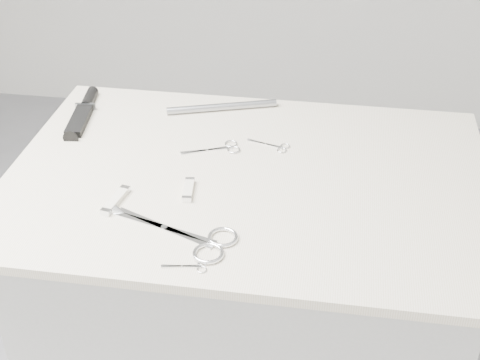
# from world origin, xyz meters

# --- Properties ---
(plinth) EXTENTS (0.90, 0.60, 0.90)m
(plinth) POSITION_xyz_m (0.00, 0.00, 0.45)
(plinth) COLOR #B4B4B1
(plinth) RESTS_ON ground
(display_board) EXTENTS (1.00, 0.70, 0.02)m
(display_board) POSITION_xyz_m (0.00, 0.00, 0.91)
(display_board) COLOR beige
(display_board) RESTS_ON plinth
(large_shears) EXTENTS (0.25, 0.14, 0.01)m
(large_shears) POSITION_xyz_m (-0.06, -0.23, 0.92)
(large_shears) COLOR silver
(large_shears) RESTS_ON display_board
(embroidery_scissors_a) EXTENTS (0.13, 0.08, 0.00)m
(embroidery_scissors_a) POSITION_xyz_m (-0.07, 0.09, 0.92)
(embroidery_scissors_a) COLOR silver
(embroidery_scissors_a) RESTS_ON display_board
(embroidery_scissors_b) EXTENTS (0.10, 0.05, 0.00)m
(embroidery_scissors_b) POSITION_xyz_m (0.04, 0.12, 0.92)
(embroidery_scissors_b) COLOR silver
(embroidery_scissors_b) RESTS_ON display_board
(tiny_scissors) EXTENTS (0.08, 0.03, 0.00)m
(tiny_scissors) POSITION_xyz_m (-0.05, -0.30, 0.92)
(tiny_scissors) COLOR silver
(tiny_scissors) RESTS_ON display_board
(sheathed_knife) EXTENTS (0.06, 0.23, 0.03)m
(sheathed_knife) POSITION_xyz_m (-0.43, 0.21, 0.93)
(sheathed_knife) COLOR black
(sheathed_knife) RESTS_ON display_board
(pocket_knife_a) EXTENTS (0.03, 0.09, 0.01)m
(pocket_knife_a) POSITION_xyz_m (-0.24, -0.14, 0.93)
(pocket_knife_a) COLOR beige
(pocket_knife_a) RESTS_ON display_board
(pocket_knife_b) EXTENTS (0.02, 0.08, 0.01)m
(pocket_knife_b) POSITION_xyz_m (-0.11, -0.08, 0.92)
(pocket_knife_b) COLOR beige
(pocket_knife_b) RESTS_ON display_board
(metal_rail) EXTENTS (0.26, 0.10, 0.02)m
(metal_rail) POSITION_xyz_m (-0.10, 0.27, 0.93)
(metal_rail) COLOR gray
(metal_rail) RESTS_ON display_board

